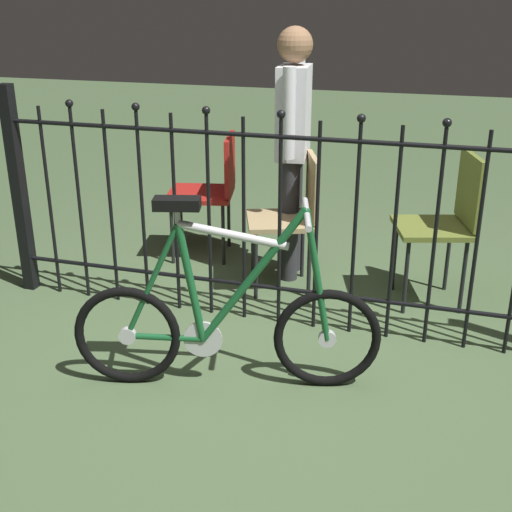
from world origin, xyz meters
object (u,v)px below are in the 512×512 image
chair_red (212,185)px  bicycle (226,323)px  chair_olive (448,215)px  chair_tan (294,210)px  person_visitor (293,135)px

chair_red → bicycle: bearing=-67.7°
chair_olive → chair_tan: bearing=-176.5°
chair_olive → person_visitor: size_ratio=0.58×
chair_tan → chair_olive: size_ratio=0.93×
person_visitor → bicycle: bearing=-88.5°
bicycle → chair_olive: bearing=53.2°
chair_olive → person_visitor: (-0.95, 0.14, 0.38)m
chair_olive → chair_red: size_ratio=1.05×
chair_olive → chair_red: (-1.55, 0.32, -0.03)m
bicycle → chair_olive: 1.54m
bicycle → chair_red: bicycle is taller
chair_red → person_visitor: size_ratio=0.55×
bicycle → chair_tan: bearing=88.7°
bicycle → chair_olive: size_ratio=1.55×
bicycle → chair_olive: (0.92, 1.22, 0.22)m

